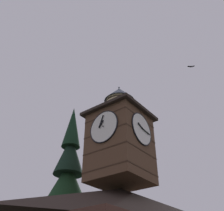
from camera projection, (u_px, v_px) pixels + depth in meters
name	position (u px, v px, depth m)	size (l,w,h in m)	color
clock_tower	(120.00, 139.00, 21.92)	(4.80, 4.80, 9.00)	brown
pine_tree_behind	(65.00, 210.00, 22.54)	(5.63, 5.63, 16.59)	#473323
flying_bird_high	(191.00, 66.00, 25.86)	(0.48, 0.61, 0.12)	black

